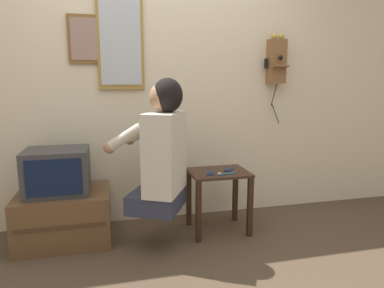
{
  "coord_description": "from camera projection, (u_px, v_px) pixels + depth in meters",
  "views": [
    {
      "loc": [
        -0.37,
        -1.98,
        1.25
      ],
      "look_at": [
        0.25,
        0.59,
        0.77
      ],
      "focal_mm": 32.0,
      "sensor_mm": 36.0,
      "label": 1
    }
  ],
  "objects": [
    {
      "name": "person",
      "position": [
        162.0,
        150.0,
        2.5
      ],
      "size": [
        0.63,
        0.6,
        0.98
      ],
      "rotation": [
        0.0,
        0.0,
        1.1
      ],
      "color": "#2D3347",
      "rests_on": "ground_plane"
    },
    {
      "name": "side_table",
      "position": [
        218.0,
        186.0,
        2.86
      ],
      "size": [
        0.48,
        0.39,
        0.52
      ],
      "color": "#382316",
      "rests_on": "ground_plane"
    },
    {
      "name": "cell_phone_spare",
      "position": [
        229.0,
        169.0,
        2.88
      ],
      "size": [
        0.12,
        0.14,
        0.01
      ],
      "rotation": [
        0.0,
        0.0,
        -0.55
      ],
      "color": "navy",
      "rests_on": "side_table"
    },
    {
      "name": "cell_phone_held",
      "position": [
        211.0,
        173.0,
        2.77
      ],
      "size": [
        0.1,
        0.14,
        0.01
      ],
      "rotation": [
        0.0,
        0.0,
        -0.32
      ],
      "color": "navy",
      "rests_on": "side_table"
    },
    {
      "name": "ground_plane",
      "position": [
        175.0,
        279.0,
        2.21
      ],
      "size": [
        14.0,
        14.0,
        0.0
      ],
      "primitive_type": "plane",
      "color": "#4C3D2D"
    },
    {
      "name": "television",
      "position": [
        57.0,
        171.0,
        2.63
      ],
      "size": [
        0.47,
        0.38,
        0.35
      ],
      "color": "#38383A",
      "rests_on": "tv_stand"
    },
    {
      "name": "wall_back",
      "position": [
        151.0,
        79.0,
        3.0
      ],
      "size": [
        6.8,
        0.05,
        2.55
      ],
      "color": "beige",
      "rests_on": "ground_plane"
    },
    {
      "name": "tv_stand",
      "position": [
        65.0,
        216.0,
        2.71
      ],
      "size": [
        0.7,
        0.54,
        0.4
      ],
      "color": "brown",
      "rests_on": "ground_plane"
    },
    {
      "name": "wall_mirror",
      "position": [
        120.0,
        42.0,
        2.84
      ],
      "size": [
        0.38,
        0.03,
        0.78
      ],
      "color": "olive"
    },
    {
      "name": "framed_picture",
      "position": [
        89.0,
        39.0,
        2.79
      ],
      "size": [
        0.34,
        0.03,
        0.39
      ],
      "color": "brown"
    },
    {
      "name": "wall_phone_antique",
      "position": [
        276.0,
        61.0,
        3.16
      ],
      "size": [
        0.2,
        0.19,
        0.82
      ],
      "color": "brown"
    },
    {
      "name": "toothbrush",
      "position": [
        226.0,
        174.0,
        2.74
      ],
      "size": [
        0.17,
        0.05,
        0.02
      ],
      "rotation": [
        0.0,
        0.0,
        1.81
      ],
      "color": "#338CD8",
      "rests_on": "side_table"
    }
  ]
}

